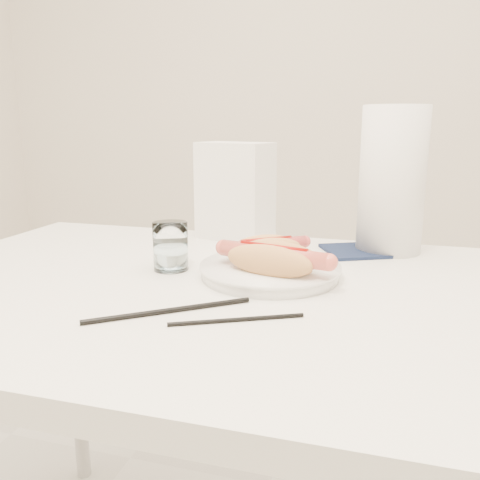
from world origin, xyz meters
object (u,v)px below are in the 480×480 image
(table, at_px, (217,316))
(napkin_box, at_px, (235,191))
(plate, at_px, (270,272))
(hotdog_left, at_px, (266,248))
(hotdog_right, at_px, (273,259))
(water_glass, at_px, (171,246))
(paper_towel_roll, at_px, (392,180))

(table, relative_size, napkin_box, 5.31)
(plate, bearing_deg, table, -142.25)
(table, distance_m, hotdog_left, 0.16)
(hotdog_left, height_order, hotdog_right, hotdog_right)
(hotdog_right, bearing_deg, water_glass, -176.63)
(hotdog_right, xyz_separation_m, water_glass, (-0.20, 0.04, 0.00))
(table, distance_m, paper_towel_roll, 0.48)
(hotdog_right, xyz_separation_m, paper_towel_roll, (0.19, 0.30, 0.11))
(table, xyz_separation_m, hotdog_right, (0.09, 0.02, 0.10))
(water_glass, xyz_separation_m, napkin_box, (0.04, 0.28, 0.07))
(table, height_order, plate, plate)
(table, bearing_deg, plate, 37.75)
(hotdog_left, relative_size, water_glass, 1.58)
(water_glass, relative_size, napkin_box, 0.40)
(hotdog_left, relative_size, paper_towel_roll, 0.47)
(hotdog_left, height_order, paper_towel_roll, paper_towel_roll)
(plate, distance_m, hotdog_right, 0.06)
(napkin_box, bearing_deg, hotdog_right, -45.31)
(plate, height_order, hotdog_left, hotdog_left)
(napkin_box, bearing_deg, plate, -44.33)
(hotdog_right, relative_size, napkin_box, 0.88)
(plate, relative_size, napkin_box, 1.07)
(hotdog_left, height_order, napkin_box, napkin_box)
(table, bearing_deg, hotdog_right, 12.60)
(water_glass, bearing_deg, hotdog_left, 16.58)
(plate, relative_size, hotdog_right, 1.22)
(paper_towel_roll, bearing_deg, hotdog_left, -136.26)
(napkin_box, xyz_separation_m, paper_towel_roll, (0.35, -0.02, 0.04))
(hotdog_right, bearing_deg, plate, 123.46)
(table, xyz_separation_m, paper_towel_roll, (0.28, 0.32, 0.21))
(hotdog_left, bearing_deg, napkin_box, 82.79)
(plate, bearing_deg, water_glass, -178.97)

